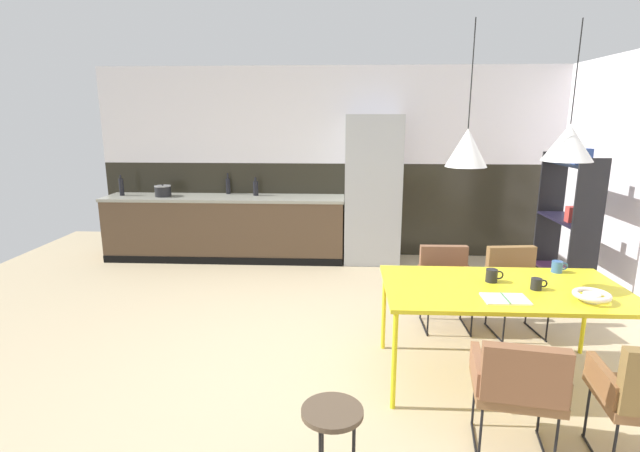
{
  "coord_description": "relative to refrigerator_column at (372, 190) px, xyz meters",
  "views": [
    {
      "loc": [
        0.17,
        -3.36,
        1.98
      ],
      "look_at": [
        -0.06,
        1.1,
        0.95
      ],
      "focal_mm": 26.65,
      "sensor_mm": 36.0,
      "label": 1
    }
  ],
  "objects": [
    {
      "name": "ground_plane",
      "position": [
        -0.56,
        -3.09,
        -1.01
      ],
      "size": [
        9.14,
        9.14,
        0.0
      ],
      "primitive_type": "plane",
      "color": "tan"
    },
    {
      "name": "back_wall_splashback_dark",
      "position": [
        -0.56,
        0.36,
        -0.34
      ],
      "size": [
        6.62,
        0.12,
        1.33
      ],
      "primitive_type": "cube",
      "color": "#28251B",
      "rests_on": "ground"
    },
    {
      "name": "back_wall_panel_upper",
      "position": [
        -0.56,
        0.36,
        0.99
      ],
      "size": [
        6.62,
        0.12,
        1.33
      ],
      "primitive_type": "cube",
      "color": "white",
      "rests_on": "back_wall_splashback_dark"
    },
    {
      "name": "kitchen_counter",
      "position": [
        -2.06,
        -0.0,
        -0.56
      ],
      "size": [
        3.35,
        0.63,
        0.9
      ],
      "color": "brown",
      "rests_on": "ground"
    },
    {
      "name": "refrigerator_column",
      "position": [
        0.0,
        0.0,
        0.0
      ],
      "size": [
        0.75,
        0.6,
        2.01
      ],
      "primitive_type": "cube",
      "color": "#ADAFB2",
      "rests_on": "ground"
    },
    {
      "name": "dining_table",
      "position": [
        0.81,
        -3.06,
        -0.3
      ],
      "size": [
        1.77,
        0.96,
        0.75
      ],
      "color": "yellow",
      "rests_on": "ground"
    },
    {
      "name": "armchair_facing_counter",
      "position": [
        0.59,
        -2.09,
        -0.52
      ],
      "size": [
        0.5,
        0.48,
        0.76
      ],
      "rotation": [
        0.0,
        0.0,
        3.16
      ],
      "color": "brown",
      "rests_on": "ground"
    },
    {
      "name": "armchair_by_stool",
      "position": [
        0.63,
        -3.96,
        -0.5
      ],
      "size": [
        0.55,
        0.54,
        0.78
      ],
      "rotation": [
        0.0,
        0.0,
        -0.16
      ],
      "color": "brown",
      "rests_on": "ground"
    },
    {
      "name": "armchair_head_of_table",
      "position": [
        1.22,
        -2.18,
        -0.5
      ],
      "size": [
        0.54,
        0.52,
        0.79
      ],
      "rotation": [
        0.0,
        0.0,
        3.26
      ],
      "color": "brown",
      "rests_on": "ground"
    },
    {
      "name": "fruit_bowl",
      "position": [
        1.31,
        -3.32,
        -0.22
      ],
      "size": [
        0.24,
        0.24,
        0.07
      ],
      "color": "silver",
      "rests_on": "dining_table"
    },
    {
      "name": "open_book",
      "position": [
        0.74,
        -3.32,
        -0.25
      ],
      "size": [
        0.3,
        0.21,
        0.02
      ],
      "color": "white",
      "rests_on": "dining_table"
    },
    {
      "name": "mug_glass_clear",
      "position": [
        1.03,
        -3.1,
        -0.22
      ],
      "size": [
        0.12,
        0.08,
        0.09
      ],
      "color": "black",
      "rests_on": "dining_table"
    },
    {
      "name": "mug_dark_espresso",
      "position": [
        1.35,
        -2.69,
        -0.21
      ],
      "size": [
        0.13,
        0.08,
        0.09
      ],
      "color": "#335B93",
      "rests_on": "dining_table"
    },
    {
      "name": "mug_white_ceramic",
      "position": [
        0.75,
        -2.95,
        -0.21
      ],
      "size": [
        0.13,
        0.09,
        0.1
      ],
      "color": "black",
      "rests_on": "dining_table"
    },
    {
      "name": "cooking_pot",
      "position": [
        -2.91,
        -0.03,
        -0.03
      ],
      "size": [
        0.23,
        0.23,
        0.18
      ],
      "color": "black",
      "rests_on": "kitchen_counter"
    },
    {
      "name": "bottle_spice_small",
      "position": [
        -3.52,
        0.02,
        0.01
      ],
      "size": [
        0.06,
        0.06,
        0.29
      ],
      "color": "black",
      "rests_on": "kitchen_counter"
    },
    {
      "name": "bottle_vinegar_dark",
      "position": [
        -1.63,
        0.12,
        -0.0
      ],
      "size": [
        0.07,
        0.07,
        0.26
      ],
      "color": "black",
      "rests_on": "kitchen_counter"
    },
    {
      "name": "bottle_oil_tall",
      "position": [
        -2.05,
        0.23,
        0.01
      ],
      "size": [
        0.06,
        0.06,
        0.3
      ],
      "color": "black",
      "rests_on": "kitchen_counter"
    },
    {
      "name": "side_stool",
      "position": [
        -0.44,
        -4.18,
        -0.61
      ],
      "size": [
        0.34,
        0.34,
        0.44
      ],
      "color": "#4C3D2D",
      "rests_on": "ground"
    },
    {
      "name": "open_shelf_unit",
      "position": [
        2.08,
        -1.21,
        -0.13
      ],
      "size": [
        0.3,
        0.92,
        1.66
      ],
      "rotation": [
        0.0,
        0.0,
        -1.57
      ],
      "color": "black",
      "rests_on": "ground"
    },
    {
      "name": "pendant_lamp_over_table_near",
      "position": [
        0.46,
        -3.1,
        0.77
      ],
      "size": [
        0.29,
        0.29,
        0.97
      ],
      "color": "black"
    },
    {
      "name": "pendant_lamp_over_table_far",
      "position": [
        1.17,
        -3.04,
        0.8
      ],
      "size": [
        0.34,
        0.34,
        0.94
      ],
      "color": "black"
    }
  ]
}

